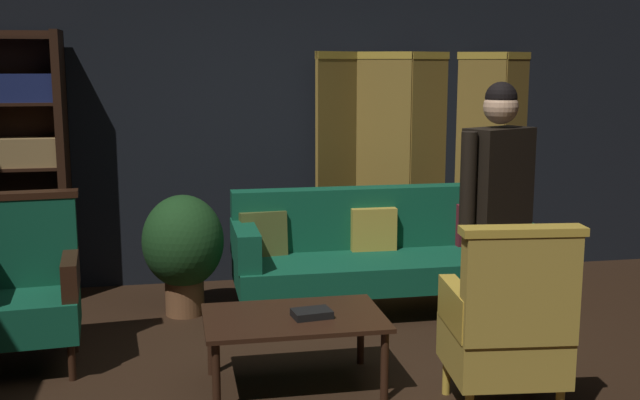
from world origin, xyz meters
name	(u,v)px	position (x,y,z in m)	size (l,w,h in m)	color
ground_plane	(347,393)	(0.00, 0.00, 0.00)	(10.00, 10.00, 0.00)	black
back_wall	(283,113)	(0.00, 2.45, 1.40)	(7.20, 0.10, 2.80)	black
folding_screen	(430,160)	(1.25, 2.33, 0.99)	(2.08, 0.37, 1.90)	olive
bookshelf	(6,161)	(-2.15, 2.19, 1.08)	(0.90, 0.32, 2.05)	black
velvet_couch	(376,248)	(0.55, 1.45, 0.45)	(2.12, 0.78, 0.88)	black
coffee_table	(294,324)	(-0.27, 0.14, 0.37)	(1.00, 0.64, 0.42)	black
armchair_gilt_accent	(507,326)	(0.73, -0.43, 0.49)	(0.64, 0.63, 1.04)	gold
armchair_wing_left	(30,287)	(-1.77, 0.75, 0.49)	(0.63, 0.62, 1.04)	black
standing_figure	(497,199)	(0.94, 0.22, 1.03)	(0.54, 0.36, 1.70)	black
potted_plant	(183,246)	(-0.86, 1.57, 0.51)	(0.58, 0.58, 0.88)	brown
book_black_cloth	(312,313)	(-0.18, 0.09, 0.44)	(0.21, 0.15, 0.04)	black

